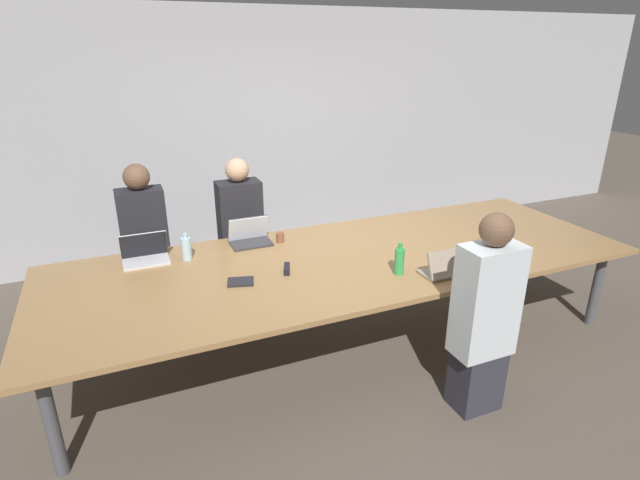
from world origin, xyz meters
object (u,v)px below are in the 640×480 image
(bottle_far_left, at_px, (186,248))
(laptop_far_midleft, at_px, (250,236))
(person_far_left, at_px, (146,245))
(bottle_near_midright, at_px, (399,261))
(person_far_midleft, at_px, (241,235))
(cup_far_midleft, at_px, (280,237))
(laptop_near_midright, at_px, (444,268))
(laptop_far_left, at_px, (145,253))
(stapler, at_px, (287,269))
(person_near_midright, at_px, (484,319))

(bottle_far_left, distance_m, laptop_far_midleft, 0.58)
(person_far_left, relative_size, bottle_near_midright, 5.81)
(person_far_midleft, relative_size, bottle_near_midright, 5.77)
(cup_far_midleft, height_order, laptop_near_midright, laptop_near_midright)
(cup_far_midleft, xyz_separation_m, laptop_near_midright, (0.91, -1.13, 0.02))
(laptop_far_left, relative_size, bottle_far_left, 1.61)
(laptop_near_midright, height_order, stapler, laptop_near_midright)
(person_far_left, relative_size, laptop_near_midright, 4.49)
(bottle_near_midright, bearing_deg, cup_far_midleft, 122.44)
(laptop_far_left, bearing_deg, person_far_left, 86.03)
(laptop_far_midleft, xyz_separation_m, laptop_near_midright, (1.16, -1.21, -0.01))
(bottle_near_midright, relative_size, stapler, 1.60)
(person_far_midleft, height_order, stapler, person_far_midleft)
(laptop_near_midright, height_order, bottle_near_midright, bottle_near_midright)
(bottle_far_left, distance_m, cup_far_midleft, 0.82)
(cup_far_midleft, relative_size, bottle_near_midright, 0.34)
(bottle_near_midright, bearing_deg, person_far_left, 138.00)
(laptop_far_midleft, bearing_deg, bottle_near_midright, -50.36)
(bottle_far_left, height_order, laptop_near_midright, bottle_far_left)
(stapler, bearing_deg, laptop_near_midright, -5.31)
(laptop_far_left, relative_size, laptop_far_midleft, 1.02)
(laptop_far_midleft, distance_m, laptop_near_midright, 1.68)
(person_far_left, xyz_separation_m, bottle_far_left, (0.28, -0.63, 0.16))
(laptop_far_left, distance_m, laptop_far_midleft, 0.87)
(laptop_far_midleft, height_order, cup_far_midleft, laptop_far_midleft)
(person_far_left, height_order, person_near_midright, person_far_left)
(person_far_midleft, bearing_deg, laptop_far_left, -152.98)
(laptop_far_left, xyz_separation_m, person_far_midleft, (0.90, 0.46, -0.14))
(laptop_far_left, distance_m, bottle_near_midright, 2.01)
(person_near_midright, bearing_deg, laptop_far_midleft, -57.45)
(cup_far_midleft, bearing_deg, person_far_left, 152.53)
(person_far_midleft, relative_size, person_near_midright, 1.00)
(cup_far_midleft, relative_size, laptop_near_midright, 0.26)
(person_far_left, xyz_separation_m, stapler, (0.94, -1.17, 0.09))
(person_far_left, height_order, stapler, person_far_left)
(bottle_far_left, xyz_separation_m, stapler, (0.66, -0.54, -0.07))
(laptop_far_left, height_order, laptop_far_midleft, laptop_far_midleft)
(laptop_far_left, xyz_separation_m, bottle_near_midright, (1.74, -1.00, 0.04))
(laptop_far_left, bearing_deg, stapler, -33.15)
(cup_far_midleft, bearing_deg, stapler, -104.14)
(laptop_far_midleft, xyz_separation_m, stapler, (0.10, -0.68, -0.04))
(bottle_near_midright, bearing_deg, stapler, 154.54)
(laptop_far_midleft, xyz_separation_m, bottle_near_midright, (0.87, -1.05, 0.04))
(bottle_near_midright, bearing_deg, laptop_far_left, 150.10)
(person_far_left, xyz_separation_m, laptop_far_midleft, (0.84, -0.49, 0.13))
(cup_far_midleft, distance_m, laptop_near_midright, 1.45)
(person_far_midleft, bearing_deg, stapler, -86.00)
(laptop_far_midleft, bearing_deg, bottle_far_left, -165.84)
(laptop_near_midright, relative_size, bottle_near_midright, 1.29)
(bottle_far_left, xyz_separation_m, laptop_far_midleft, (0.56, 0.14, -0.03))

